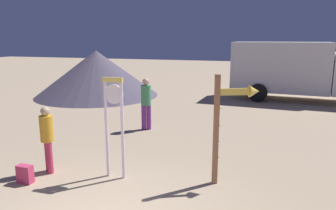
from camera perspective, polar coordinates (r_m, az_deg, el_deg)
standing_clock at (r=7.02m, az=-9.73°, el=-2.12°), size 0.47×0.11×2.28m
arrow_sign at (r=6.74m, az=11.27°, el=-1.46°), size 0.94×0.57×2.38m
person_near_clock at (r=7.83m, az=-21.05°, el=-5.30°), size 0.30×0.30×1.58m
backpack at (r=7.69m, az=-24.44°, el=-11.34°), size 0.34×0.22×0.40m
person_distant at (r=10.76m, az=-4.00°, el=0.70°), size 0.34×0.34×1.79m
box_truck_near at (r=17.13m, az=21.97°, el=6.13°), size 6.73×2.90×2.91m
dome_tent at (r=17.69m, az=-12.80°, el=5.65°), size 6.66×6.66×2.46m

